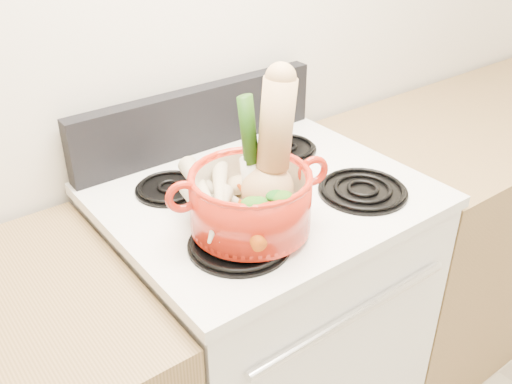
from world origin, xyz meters
TOP-DOWN VIEW (x-y plane):
  - wall_back at (0.00, 1.75)m, footprint 3.50×0.02m
  - stove_body at (0.00, 1.40)m, footprint 0.76×0.65m
  - cooktop at (0.00, 1.40)m, footprint 0.78×0.67m
  - control_backsplash at (0.00, 1.70)m, footprint 0.76×0.05m
  - oven_handle at (0.00, 1.06)m, footprint 0.60×0.02m
  - counter_right at (1.07, 1.40)m, footprint 1.36×0.65m
  - burner_front_left at (-0.19, 1.24)m, footprint 0.22×0.22m
  - burner_front_right at (0.19, 1.24)m, footprint 0.22×0.22m
  - burner_back_left at (-0.19, 1.54)m, footprint 0.17×0.17m
  - burner_back_right at (0.19, 1.54)m, footprint 0.17×0.17m
  - dutch_oven at (-0.14, 1.27)m, footprint 0.32×0.32m
  - pot_handle_left at (-0.28, 1.31)m, footprint 0.08×0.04m
  - pot_handle_right at (0.00, 1.23)m, footprint 0.08×0.04m
  - squash at (-0.09, 1.27)m, footprint 0.16×0.13m
  - leek at (-0.12, 1.30)m, footprint 0.06×0.08m
  - ginger at (-0.10, 1.36)m, footprint 0.08×0.07m
  - parsnip_0 at (-0.18, 1.32)m, footprint 0.06×0.23m
  - parsnip_1 at (-0.24, 1.30)m, footprint 0.08×0.20m
  - parsnip_2 at (-0.16, 1.32)m, footprint 0.10×0.19m
  - parsnip_3 at (-0.23, 1.27)m, footprint 0.15×0.14m
  - parsnip_4 at (-0.21, 1.35)m, footprint 0.10×0.24m
  - parsnip_5 at (-0.19, 1.31)m, footprint 0.16×0.21m
  - carrot_0 at (-0.15, 1.25)m, footprint 0.05×0.18m
  - carrot_1 at (-0.19, 1.21)m, footprint 0.07×0.16m
  - carrot_2 at (-0.14, 1.25)m, footprint 0.06×0.18m
  - carrot_3 at (-0.15, 1.22)m, footprint 0.14×0.11m

SIDE VIEW (x-z plane):
  - counter_right at x=1.07m, z-range 0.00..0.90m
  - stove_body at x=0.00m, z-range 0.00..0.92m
  - oven_handle at x=0.00m, z-range 0.77..0.79m
  - cooktop at x=0.00m, z-range 0.92..0.95m
  - burner_front_left at x=-0.19m, z-range 0.95..0.97m
  - burner_front_right at x=0.19m, z-range 0.95..0.97m
  - burner_back_left at x=-0.19m, z-range 0.95..0.97m
  - burner_back_right at x=0.19m, z-range 0.95..0.97m
  - carrot_0 at x=-0.15m, z-range 0.99..1.04m
  - ginger at x=-0.10m, z-range 0.99..1.04m
  - parsnip_0 at x=-0.18m, z-range 0.99..1.05m
  - carrot_1 at x=-0.19m, z-range 1.00..1.04m
  - parsnip_1 at x=-0.24m, z-range 0.99..1.05m
  - carrot_2 at x=-0.14m, z-range 1.00..1.05m
  - parsnip_2 at x=-0.16m, z-range 1.00..1.06m
  - carrot_3 at x=-0.15m, z-range 1.01..1.05m
  - dutch_oven at x=-0.14m, z-range 0.97..1.10m
  - parsnip_3 at x=-0.23m, z-range 1.01..1.06m
  - control_backsplash at x=0.00m, z-range 0.95..1.13m
  - parsnip_4 at x=-0.21m, z-range 1.01..1.08m
  - parsnip_5 at x=-0.19m, z-range 1.02..1.08m
  - pot_handle_left at x=-0.28m, z-range 1.04..1.11m
  - pot_handle_right at x=0.00m, z-range 1.04..1.11m
  - leek at x=-0.12m, z-range 0.99..1.27m
  - squash at x=-0.09m, z-range 0.99..1.30m
  - wall_back at x=0.00m, z-range 0.00..2.60m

